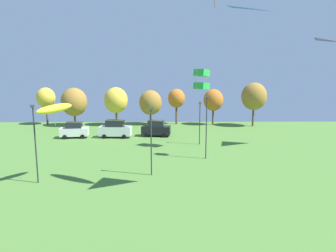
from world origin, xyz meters
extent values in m
cylinder|color=orange|center=(4.57, 22.29, 14.51)|extent=(0.20, 0.15, 1.10)
pyramid|color=blue|center=(6.06, 22.99, 13.02)|extent=(3.82, 3.34, 0.51)
cube|color=green|center=(5.63, 37.12, 9.57)|extent=(2.11, 2.11, 0.93)
cube|color=green|center=(5.63, 37.12, 7.96)|extent=(2.11, 2.11, 0.93)
cylinder|color=orange|center=(4.93, 36.42, 8.77)|extent=(0.02, 0.02, 2.42)
cylinder|color=orange|center=(6.33, 36.42, 8.77)|extent=(0.02, 0.02, 2.42)
cylinder|color=orange|center=(4.93, 37.82, 8.77)|extent=(0.02, 0.02, 2.42)
cylinder|color=orange|center=(6.33, 37.82, 8.77)|extent=(0.02, 0.02, 2.42)
pyramid|color=black|center=(19.78, 38.33, 12.80)|extent=(3.96, 3.39, 0.74)
ellipsoid|color=yellow|center=(-8.25, 25.01, 6.44)|extent=(2.69, 3.12, 1.06)
cube|color=green|center=(-8.25, 25.01, 6.65)|extent=(0.17, 0.17, 0.94)
cylinder|color=green|center=(-8.25, 25.01, 5.40)|extent=(0.14, 0.16, 0.84)
cube|color=silver|center=(-12.51, 44.18, 0.93)|extent=(4.30, 2.35, 1.21)
cube|color=#1E232D|center=(-12.51, 44.18, 1.95)|extent=(2.45, 1.97, 0.85)
cylinder|color=black|center=(-11.14, 43.42, 0.32)|extent=(0.66, 0.30, 0.64)
cylinder|color=black|center=(-11.37, 45.26, 0.32)|extent=(0.66, 0.30, 0.64)
cylinder|color=black|center=(-13.66, 43.11, 0.32)|extent=(0.66, 0.30, 0.64)
cylinder|color=black|center=(-13.89, 44.95, 0.32)|extent=(0.66, 0.30, 0.64)
cube|color=silver|center=(-6.38, 44.27, 1.02)|extent=(4.89, 2.09, 1.39)
cube|color=#1E232D|center=(-6.38, 44.27, 2.20)|extent=(2.73, 1.81, 0.97)
cylinder|color=black|center=(-4.96, 43.28, 0.32)|extent=(0.65, 0.26, 0.64)
cylinder|color=black|center=(-4.85, 45.07, 0.32)|extent=(0.65, 0.26, 0.64)
cylinder|color=black|center=(-7.92, 43.47, 0.32)|extent=(0.65, 0.26, 0.64)
cylinder|color=black|center=(-7.81, 45.26, 0.32)|extent=(0.65, 0.26, 0.64)
cube|color=black|center=(-0.25, 45.22, 0.95)|extent=(4.57, 2.32, 1.27)
cube|color=#1E232D|center=(-0.25, 45.22, 2.03)|extent=(2.59, 1.95, 0.89)
cylinder|color=black|center=(1.00, 44.15, 0.32)|extent=(0.66, 0.29, 0.64)
cylinder|color=black|center=(1.20, 45.99, 0.32)|extent=(0.66, 0.29, 0.64)
cylinder|color=black|center=(-1.71, 44.44, 0.32)|extent=(0.66, 0.29, 0.64)
cylinder|color=black|center=(-1.51, 46.28, 0.32)|extent=(0.66, 0.29, 0.64)
cylinder|color=#2D2D33|center=(-9.99, 24.81, 3.28)|extent=(0.12, 0.12, 6.56)
cube|color=#4C4C51|center=(-9.99, 24.81, 6.68)|extent=(0.36, 0.20, 0.24)
cylinder|color=#2D2D33|center=(5.66, 32.34, 3.44)|extent=(0.12, 0.12, 6.88)
cube|color=#4C4C51|center=(5.66, 32.34, 7.00)|extent=(0.36, 0.20, 0.24)
cylinder|color=#2D2D33|center=(-0.21, 26.73, 3.09)|extent=(0.12, 0.12, 6.17)
cube|color=#4C4C51|center=(-0.21, 26.73, 6.29)|extent=(0.36, 0.20, 0.24)
cylinder|color=#2D2D33|center=(5.79, 39.53, 2.78)|extent=(0.12, 0.12, 5.55)
cube|color=#4C4C51|center=(5.79, 39.53, 5.67)|extent=(0.36, 0.20, 0.24)
cylinder|color=brown|center=(-21.48, 57.01, 1.93)|extent=(0.36, 0.36, 3.86)
ellipsoid|color=gold|center=(-21.48, 57.01, 5.16)|extent=(3.48, 3.48, 3.82)
cylinder|color=brown|center=(-15.69, 55.36, 1.34)|extent=(0.36, 0.36, 2.68)
ellipsoid|color=olive|center=(-15.69, 55.36, 4.47)|extent=(4.77, 4.77, 5.25)
cylinder|color=brown|center=(-8.02, 55.92, 1.55)|extent=(0.36, 0.36, 3.10)
ellipsoid|color=gold|center=(-8.02, 55.92, 4.75)|extent=(4.38, 4.38, 4.82)
cylinder|color=brown|center=(-1.60, 56.76, 1.31)|extent=(0.36, 0.36, 2.62)
ellipsoid|color=olive|center=(-1.60, 56.76, 4.23)|extent=(4.29, 4.29, 4.72)
cylinder|color=brown|center=(3.36, 57.09, 1.90)|extent=(0.36, 0.36, 3.79)
ellipsoid|color=#BC6623|center=(3.36, 57.09, 5.01)|extent=(3.26, 3.26, 3.58)
cylinder|color=brown|center=(10.31, 56.25, 1.67)|extent=(0.36, 0.36, 3.34)
ellipsoid|color=#BC6623|center=(10.31, 56.25, 4.73)|extent=(3.73, 3.73, 4.10)
cylinder|color=brown|center=(17.49, 54.56, 1.91)|extent=(0.36, 0.36, 3.81)
ellipsoid|color=olive|center=(17.49, 54.56, 5.53)|extent=(4.58, 4.58, 5.04)
camera|label=1|loc=(0.99, -0.21, 9.11)|focal=32.00mm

